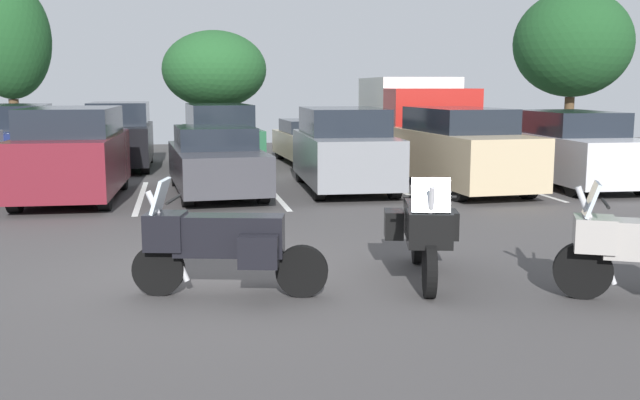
# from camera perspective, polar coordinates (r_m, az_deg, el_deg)

# --- Properties ---
(ground) EXTENTS (44.00, 44.00, 0.10)m
(ground) POSITION_cam_1_polar(r_m,az_deg,el_deg) (9.44, -7.82, -6.37)
(ground) COLOR #423F3F
(motorcycle_touring) EXTENTS (2.24, 1.02, 1.37)m
(motorcycle_touring) POSITION_cam_1_polar(r_m,az_deg,el_deg) (8.53, -7.64, -3.27)
(motorcycle_touring) COLOR black
(motorcycle_touring) RESTS_ON ground
(motorcycle_second) EXTENTS (1.07, 2.30, 1.38)m
(motorcycle_second) POSITION_cam_1_polar(r_m,az_deg,el_deg) (9.20, 8.10, -2.27)
(motorcycle_second) COLOR black
(motorcycle_second) RESTS_ON ground
(parking_stripes) EXTENTS (23.59, 4.96, 0.01)m
(parking_stripes) POSITION_cam_1_polar(r_m,az_deg,el_deg) (16.56, -13.74, 0.25)
(parking_stripes) COLOR silver
(parking_stripes) RESTS_ON ground
(car_maroon) EXTENTS (2.10, 4.43, 1.96)m
(car_maroon) POSITION_cam_1_polar(r_m,az_deg,el_deg) (16.44, -18.70, 3.44)
(car_maroon) COLOR maroon
(car_maroon) RESTS_ON ground
(car_charcoal) EXTENTS (2.12, 4.81, 1.51)m
(car_charcoal) POSITION_cam_1_polar(r_m,az_deg,el_deg) (16.60, -8.12, 2.99)
(car_charcoal) COLOR #38383D
(car_charcoal) RESTS_ON ground
(car_grey) EXTENTS (2.09, 4.54, 1.90)m
(car_grey) POSITION_cam_1_polar(r_m,az_deg,el_deg) (17.13, 1.87, 3.94)
(car_grey) COLOR slate
(car_grey) RESTS_ON ground
(car_tan) EXTENTS (2.12, 4.94, 1.90)m
(car_tan) POSITION_cam_1_polar(r_m,az_deg,el_deg) (17.48, 10.89, 3.89)
(car_tan) COLOR tan
(car_tan) RESTS_ON ground
(car_silver) EXTENTS (2.03, 4.49, 1.80)m
(car_silver) POSITION_cam_1_polar(r_m,az_deg,el_deg) (18.71, 19.18, 3.72)
(car_silver) COLOR #B7B7BC
(car_silver) RESTS_ON ground
(car_far_navy) EXTENTS (2.20, 5.01, 1.87)m
(car_far_navy) POSITION_cam_1_polar(r_m,az_deg,el_deg) (23.04, -22.57, 4.52)
(car_far_navy) COLOR navy
(car_far_navy) RESTS_ON ground
(car_far_black) EXTENTS (1.80, 4.38, 1.93)m
(car_far_black) POSITION_cam_1_polar(r_m,az_deg,el_deg) (22.31, -15.30, 4.80)
(car_far_black) COLOR black
(car_far_black) RESTS_ON ground
(car_far_green) EXTENTS (2.24, 4.60, 1.86)m
(car_far_green) POSITION_cam_1_polar(r_m,az_deg,el_deg) (22.32, -7.76, 4.94)
(car_far_green) COLOR #235638
(car_far_green) RESTS_ON ground
(car_far_champagne) EXTENTS (2.12, 4.32, 1.35)m
(car_far_champagne) POSITION_cam_1_polar(r_m,az_deg,el_deg) (23.12, -0.49, 4.58)
(car_far_champagne) COLOR #C1B289
(car_far_champagne) RESTS_ON ground
(box_truck) EXTENTS (3.01, 6.83, 2.66)m
(box_truck) POSITION_cam_1_polar(r_m,az_deg,el_deg) (23.55, 7.13, 6.46)
(box_truck) COLOR #A51E19
(box_truck) RESTS_ON ground
(tree_rear) EXTENTS (3.85, 3.85, 4.44)m
(tree_rear) POSITION_cam_1_polar(r_m,az_deg,el_deg) (27.91, -8.21, 10.00)
(tree_rear) COLOR #4C3823
(tree_rear) RESTS_ON ground
(tree_center_left) EXTENTS (3.02, 3.02, 6.33)m
(tree_center_left) POSITION_cam_1_polar(r_m,az_deg,el_deg) (30.59, -22.98, 11.35)
(tree_center_left) COLOR #4C3823
(tree_center_left) RESTS_ON ground
(tree_far_left) EXTENTS (4.55, 4.55, 6.10)m
(tree_far_left) POSITION_cam_1_polar(r_m,az_deg,el_deg) (30.86, 19.04, 11.41)
(tree_far_left) COLOR #4C3823
(tree_far_left) RESTS_ON ground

